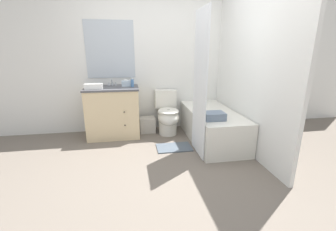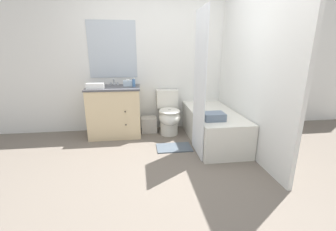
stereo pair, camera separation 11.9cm
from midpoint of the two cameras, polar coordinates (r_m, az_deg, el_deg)
name	(u,v)px [view 2 (the right image)]	position (r m, az deg, el deg)	size (l,w,h in m)	color
ground_plane	(170,174)	(2.77, 1.77, -14.57)	(14.00, 14.00, 0.00)	#6B6056
wall_back	(156,60)	(4.06, -2.13, 13.99)	(8.00, 0.06, 2.50)	silver
wall_right	(243,62)	(3.56, 19.55, 12.71)	(0.05, 2.68, 2.50)	silver
vanity_cabinet	(115,111)	(3.88, -12.48, 1.18)	(0.86, 0.59, 0.84)	beige
sink_faucet	(114,83)	(3.98, -12.66, 8.05)	(0.14, 0.12, 0.12)	silver
toilet	(169,115)	(3.87, 1.11, 0.19)	(0.38, 0.64, 0.74)	silver
bathtub	(213,126)	(3.67, 12.18, -2.63)	(0.69, 1.51, 0.49)	silver
shower_curtain	(199,86)	(3.01, 9.14, 7.41)	(0.02, 0.54, 1.92)	white
wastebasket	(149,124)	(4.03, -4.01, -2.30)	(0.27, 0.23, 0.27)	#B7B2A8
tissue_box	(128,83)	(3.84, -9.29, 8.11)	(0.15, 0.13, 0.11)	silver
soap_dispenser	(134,83)	(3.75, -7.77, 8.30)	(0.05, 0.05, 0.15)	#4C7AB2
hand_towel_folded	(95,86)	(3.69, -17.07, 7.21)	(0.27, 0.13, 0.09)	white
bath_towel_folded	(214,116)	(3.15, 12.65, -0.23)	(0.28, 0.23, 0.10)	slate
bath_mat	(174,148)	(3.41, 2.55, -8.14)	(0.52, 0.33, 0.02)	#4C5660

